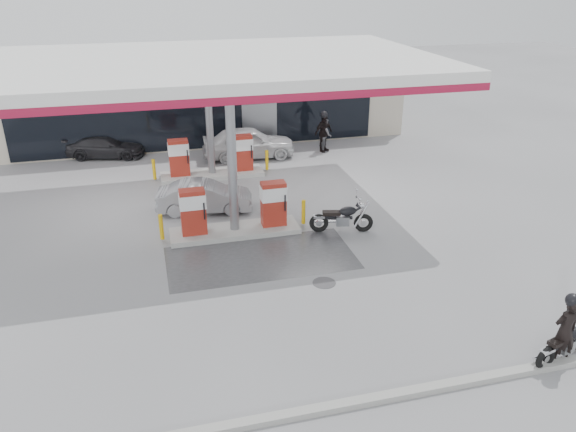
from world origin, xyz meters
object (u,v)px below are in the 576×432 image
biker_main (565,331)px  biker_walking (324,133)px  hatchback_silver (205,197)px  main_motorcycle (567,343)px  sedan_white (249,142)px  pump_island_far (212,161)px  attendant (325,135)px  parked_motorcycle (342,218)px  pump_island_near (234,215)px  parked_car_left (105,146)px

biker_main → biker_walking: 17.04m
hatchback_silver → biker_walking: biker_walking is taller
biker_main → main_motorcycle: bearing=-164.8°
main_motorcycle → sedan_white: sedan_white is taller
biker_walking → sedan_white: bearing=152.8°
pump_island_far → hatchback_silver: pump_island_far is taller
main_motorcycle → hatchback_silver: (-7.24, 10.98, 0.14)m
attendant → main_motorcycle: bearing=-178.3°
parked_motorcycle → biker_main: bearing=-58.1°
pump_island_near → parked_motorcycle: bearing=-12.7°
sedan_white → biker_walking: biker_walking is taller
pump_island_far → attendant: size_ratio=3.12×
parked_motorcycle → parked_car_left: size_ratio=0.60×
parked_car_left → sedan_white: bearing=-91.7°
pump_island_far → sedan_white: 3.03m
sedan_white → pump_island_far: bearing=139.6°
pump_island_far → sedan_white: bearing=46.5°
main_motorcycle → sedan_white: (-4.38, 16.98, 0.30)m
sedan_white → attendant: 3.92m
pump_island_near → hatchback_silver: 2.33m
pump_island_far → parked_motorcycle: 7.76m
pump_island_near → parked_car_left: pump_island_near is taller
pump_island_far → parked_car_left: size_ratio=1.39×
biker_main → parked_motorcycle: bearing=-73.1°
biker_main → parked_motorcycle: 8.43m
main_motorcycle → attendant: (-0.47, 17.10, 0.37)m
parked_motorcycle → parked_car_left: (-8.34, 10.83, 0.03)m
parked_motorcycle → attendant: attendant is taller
parked_motorcycle → attendant: (2.32, 9.14, 0.31)m
pump_island_near → biker_main: bearing=-54.6°
parked_car_left → parked_motorcycle: bearing=-129.2°
pump_island_near → hatchback_silver: pump_island_near is taller
hatchback_silver → biker_walking: size_ratio=1.86×
pump_island_near → pump_island_far: (0.00, 6.00, 0.00)m
main_motorcycle → parked_car_left: parked_car_left is taller
biker_main → parked_car_left: size_ratio=0.48×
pump_island_far → parked_motorcycle: pump_island_far is taller
parked_motorcycle → biker_walking: biker_walking is taller
pump_island_far → attendant: (6.00, 2.31, 0.11)m
parked_car_left → biker_walking: (10.55, -1.80, 0.42)m
hatchback_silver → parked_car_left: (-3.88, 7.80, -0.05)m
main_motorcycle → hatchback_silver: hatchback_silver is taller
pump_island_near → parked_car_left: bearing=115.0°
pump_island_near → attendant: bearing=54.2°
sedan_white → attendant: (3.91, 0.11, 0.07)m
pump_island_near → sedan_white: size_ratio=1.16×
main_motorcycle → pump_island_far: bearing=98.5°
pump_island_near → hatchback_silver: size_ratio=1.44×
main_motorcycle → parked_motorcycle: 8.43m
hatchback_silver → pump_island_far: bearing=-1.5°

